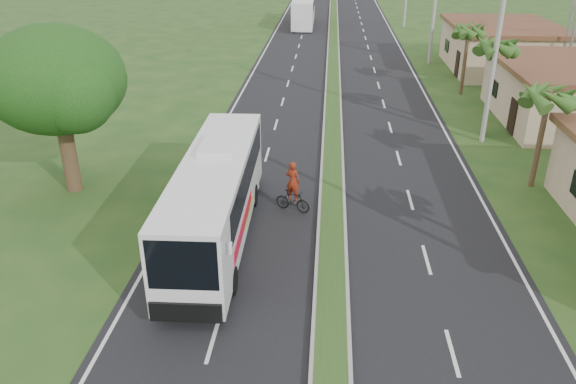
{
  "coord_description": "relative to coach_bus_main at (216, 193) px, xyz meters",
  "views": [
    {
      "loc": [
        -0.29,
        -12.93,
        11.17
      ],
      "look_at": [
        -1.76,
        6.67,
        1.8
      ],
      "focal_mm": 35.0,
      "sensor_mm": 36.0,
      "label": 1
    }
  ],
  "objects": [
    {
      "name": "ground",
      "position": [
        4.45,
        -6.02,
        -1.99
      ],
      "size": [
        180.0,
        180.0,
        0.0
      ],
      "primitive_type": "plane",
      "color": "#1F4419",
      "rests_on": "ground"
    },
    {
      "name": "lane_edge_right",
      "position": [
        11.15,
        13.98,
        -1.99
      ],
      "size": [
        0.12,
        160.0,
        0.01
      ],
      "primitive_type": "cube",
      "color": "silver",
      "rests_on": "ground"
    },
    {
      "name": "palm_verge_c",
      "position": [
        13.25,
        12.98,
        3.13
      ],
      "size": [
        2.4,
        2.4,
        5.85
      ],
      "color": "#473321",
      "rests_on": "ground"
    },
    {
      "name": "road_asphalt",
      "position": [
        4.45,
        13.98,
        -1.98
      ],
      "size": [
        14.0,
        160.0,
        0.02
      ],
      "primitive_type": "cube",
      "color": "black",
      "rests_on": "ground"
    },
    {
      "name": "median_strip",
      "position": [
        4.45,
        13.98,
        -1.89
      ],
      "size": [
        1.2,
        160.0,
        0.18
      ],
      "color": "gray",
      "rests_on": "ground"
    },
    {
      "name": "shade_tree",
      "position": [
        -7.67,
        4.0,
        3.04
      ],
      "size": [
        6.3,
        6.0,
        7.54
      ],
      "color": "#473321",
      "rests_on": "ground"
    },
    {
      "name": "shop_far",
      "position": [
        18.45,
        29.98,
        -0.06
      ],
      "size": [
        8.6,
        11.6,
        3.82
      ],
      "color": "tan",
      "rests_on": "ground"
    },
    {
      "name": "palm_verge_b",
      "position": [
        13.85,
        5.98,
        2.37
      ],
      "size": [
        2.4,
        2.4,
        5.05
      ],
      "color": "#473321",
      "rests_on": "ground"
    },
    {
      "name": "palm_verge_d",
      "position": [
        13.75,
        21.98,
        2.56
      ],
      "size": [
        2.4,
        2.4,
        5.25
      ],
      "color": "#473321",
      "rests_on": "ground"
    },
    {
      "name": "shop_mid",
      "position": [
        18.45,
        15.98,
        -0.13
      ],
      "size": [
        7.6,
        10.6,
        3.67
      ],
      "color": "tan",
      "rests_on": "ground"
    },
    {
      "name": "motorcyclist",
      "position": [
        2.75,
        2.53,
        -1.13
      ],
      "size": [
        1.65,
        1.02,
        2.29
      ],
      "rotation": [
        0.0,
        0.0,
        -0.39
      ],
      "color": "black",
      "rests_on": "ground"
    },
    {
      "name": "coach_bus_far",
      "position": [
        0.77,
        52.03,
        -0.13
      ],
      "size": [
        2.57,
        11.26,
        3.27
      ],
      "rotation": [
        0.0,
        0.0,
        0.01
      ],
      "color": "white",
      "rests_on": "ground"
    },
    {
      "name": "utility_pole_b",
      "position": [
        12.92,
        11.98,
        4.27
      ],
      "size": [
        3.2,
        0.28,
        12.0
      ],
      "color": "gray",
      "rests_on": "ground"
    },
    {
      "name": "lane_edge_left",
      "position": [
        -2.25,
        13.98,
        -1.99
      ],
      "size": [
        0.12,
        160.0,
        0.01
      ],
      "primitive_type": "cube",
      "color": "silver",
      "rests_on": "ground"
    },
    {
      "name": "coach_bus_main",
      "position": [
        0.0,
        0.0,
        0.0
      ],
      "size": [
        2.57,
        11.24,
        3.62
      ],
      "rotation": [
        0.0,
        0.0,
        0.02
      ],
      "color": "white",
      "rests_on": "ground"
    }
  ]
}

